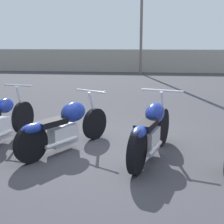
% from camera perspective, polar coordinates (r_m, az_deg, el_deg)
% --- Properties ---
extents(ground_plane, '(60.00, 60.00, 0.00)m').
position_cam_1_polar(ground_plane, '(5.54, -0.18, -6.89)').
color(ground_plane, '#38383D').
extents(fence_back, '(40.00, 0.04, 1.42)m').
position_cam_1_polar(fence_back, '(19.90, 5.12, 9.28)').
color(fence_back, '#9E998E').
rests_on(fence_back, ground_plane).
extents(motorcycle_slot_2, '(1.24, 1.92, 0.98)m').
position_cam_1_polar(motorcycle_slot_2, '(5.47, -8.57, -2.54)').
color(motorcycle_slot_2, black).
rests_on(motorcycle_slot_2, ground_plane).
extents(motorcycle_slot_3, '(0.88, 2.05, 1.04)m').
position_cam_1_polar(motorcycle_slot_3, '(5.07, 7.18, -3.35)').
color(motorcycle_slot_3, black).
rests_on(motorcycle_slot_3, ground_plane).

